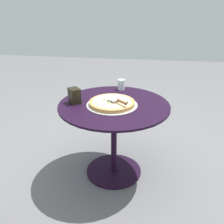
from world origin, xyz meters
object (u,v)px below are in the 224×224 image
at_px(pizza_on_tray, 112,103).
at_px(drinking_cup, 121,85).
at_px(patio_table, 114,123).
at_px(pizza_server, 118,100).
at_px(napkin_dispenser, 74,96).

distance_m(pizza_on_tray, drinking_cup, 0.41).
height_order(pizza_on_tray, drinking_cup, drinking_cup).
height_order(patio_table, drinking_cup, drinking_cup).
xyz_separation_m(patio_table, drinking_cup, (0.38, -0.02, 0.24)).
bearing_deg(pizza_on_tray, pizza_server, -125.49).
relative_size(pizza_on_tray, drinking_cup, 4.23).
distance_m(drinking_cup, napkin_dispenser, 0.54).
xyz_separation_m(drinking_cup, napkin_dispenser, (-0.40, 0.36, 0.01)).
height_order(drinking_cup, napkin_dispenser, napkin_dispenser).
height_order(pizza_server, drinking_cup, drinking_cup).
height_order(patio_table, napkin_dispenser, napkin_dispenser).
bearing_deg(patio_table, pizza_on_tray, 149.21).
bearing_deg(patio_table, drinking_cup, -2.74).
xyz_separation_m(pizza_on_tray, napkin_dispenser, (-0.00, 0.33, 0.05)).
xyz_separation_m(pizza_server, napkin_dispenser, (0.04, 0.38, 0.01)).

